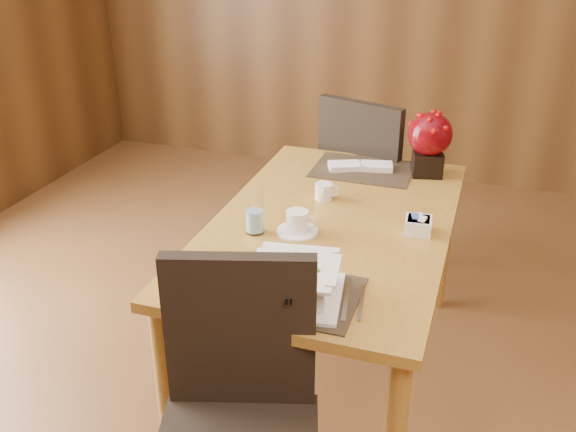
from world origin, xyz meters
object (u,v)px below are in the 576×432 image
(soup_setting, at_px, (295,282))
(creamer_jug, at_px, (324,191))
(dining_table, at_px, (332,242))
(coffee_cup, at_px, (297,223))
(water_glass, at_px, (255,212))
(bread_plate, at_px, (199,280))
(near_chair, at_px, (238,408))
(sugar_caddy, at_px, (418,225))
(berry_decor, at_px, (430,140))
(far_chair, at_px, (369,179))

(soup_setting, xyz_separation_m, creamer_jug, (-0.12, 0.75, -0.02))
(dining_table, relative_size, coffee_cup, 9.58)
(soup_setting, bearing_deg, water_glass, 117.74)
(creamer_jug, relative_size, bread_plate, 0.56)
(soup_setting, relative_size, creamer_jug, 3.54)
(dining_table, distance_m, water_glass, 0.36)
(dining_table, relative_size, creamer_jug, 15.99)
(coffee_cup, xyz_separation_m, near_chair, (0.06, -0.74, -0.23))
(water_glass, height_order, near_chair, near_chair)
(soup_setting, height_order, coffee_cup, soup_setting)
(soup_setting, distance_m, sugar_caddy, 0.65)
(dining_table, xyz_separation_m, bread_plate, (-0.30, -0.57, 0.10))
(soup_setting, relative_size, bread_plate, 1.98)
(sugar_caddy, bearing_deg, dining_table, -179.23)
(near_chair, bearing_deg, sugar_caddy, 50.79)
(soup_setting, height_order, water_glass, water_glass)
(bread_plate, xyz_separation_m, near_chair, (0.26, -0.31, -0.20))
(creamer_jug, distance_m, sugar_caddy, 0.46)
(soup_setting, bearing_deg, berry_decor, 68.82)
(dining_table, distance_m, near_chair, 0.89)
(soup_setting, xyz_separation_m, near_chair, (-0.07, -0.32, -0.25))
(soup_setting, xyz_separation_m, berry_decor, (0.26, 1.16, 0.11))
(dining_table, height_order, sugar_caddy, sugar_caddy)
(soup_setting, height_order, berry_decor, berry_decor)
(berry_decor, bearing_deg, near_chair, -102.33)
(soup_setting, distance_m, bread_plate, 0.33)
(soup_setting, height_order, creamer_jug, soup_setting)
(sugar_caddy, height_order, far_chair, far_chair)
(dining_table, xyz_separation_m, coffee_cup, (-0.10, -0.14, 0.13))
(creamer_jug, height_order, bread_plate, creamer_jug)
(soup_setting, relative_size, sugar_caddy, 3.43)
(coffee_cup, distance_m, creamer_jug, 0.33)
(water_glass, distance_m, far_chair, 1.12)
(dining_table, bearing_deg, coffee_cup, -125.29)
(soup_setting, xyz_separation_m, far_chair, (-0.06, 1.44, -0.24))
(sugar_caddy, relative_size, near_chair, 0.10)
(water_glass, xyz_separation_m, berry_decor, (0.54, 0.78, 0.08))
(berry_decor, xyz_separation_m, near_chair, (-0.32, -1.48, -0.35))
(creamer_jug, distance_m, berry_decor, 0.57)
(far_chair, bearing_deg, soup_setting, 110.11)
(creamer_jug, height_order, near_chair, near_chair)
(dining_table, xyz_separation_m, creamer_jug, (-0.09, 0.19, 0.13))
(berry_decor, distance_m, bread_plate, 1.32)
(berry_decor, bearing_deg, water_glass, -124.47)
(creamer_jug, bearing_deg, soup_setting, -94.54)
(soup_setting, distance_m, water_glass, 0.47)
(water_glass, xyz_separation_m, far_chair, (0.22, 1.07, -0.26))
(dining_table, bearing_deg, sugar_caddy, 0.77)
(soup_setting, distance_m, berry_decor, 1.19)
(soup_setting, bearing_deg, bread_plate, 172.89)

